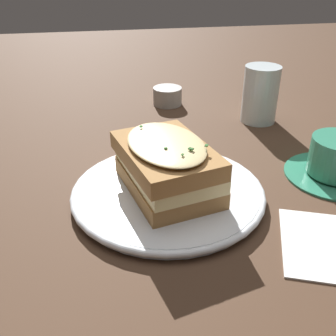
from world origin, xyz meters
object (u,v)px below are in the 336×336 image
object	(u,v)px
sandwich	(167,165)
water_glass	(260,94)
condiment_pot	(167,96)
dinner_plate	(168,192)

from	to	relation	value
sandwich	water_glass	bearing A→B (deg)	46.82
water_glass	condiment_pot	xyz separation A→B (m)	(-0.15, 0.12, -0.03)
dinner_plate	condiment_pot	world-z (taller)	condiment_pot
sandwich	condiment_pot	size ratio (longest dim) A/B	2.81
water_glass	condiment_pot	bearing A→B (deg)	142.08
dinner_plate	condiment_pot	distance (m)	0.35
water_glass	condiment_pot	size ratio (longest dim) A/B	1.75
sandwich	condiment_pot	world-z (taller)	sandwich
sandwich	condiment_pot	bearing A→B (deg)	79.59
dinner_plate	condiment_pot	bearing A→B (deg)	79.76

